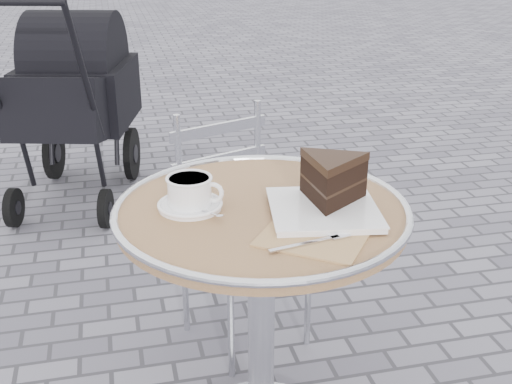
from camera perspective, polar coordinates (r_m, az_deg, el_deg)
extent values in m
cylinder|color=silver|center=(1.73, 0.47, -12.50)|extent=(0.07, 0.07, 0.67)
cylinder|color=tan|center=(1.55, 0.51, -1.92)|extent=(0.70, 0.70, 0.03)
torus|color=silver|center=(1.55, 0.51, -1.42)|extent=(0.72, 0.72, 0.02)
cylinder|color=white|center=(1.55, -5.87, -1.25)|extent=(0.15, 0.15, 0.01)
cylinder|color=white|center=(1.53, -5.93, 0.08)|extent=(0.14, 0.14, 0.07)
torus|color=white|center=(1.52, -3.85, -0.05)|extent=(0.05, 0.03, 0.05)
cylinder|color=beige|center=(1.52, -5.98, 1.14)|extent=(0.10, 0.10, 0.01)
cube|color=tan|center=(1.42, 5.35, -3.66)|extent=(0.31, 0.31, 0.00)
cube|color=white|center=(1.51, 6.01, -1.62)|extent=(0.28, 0.28, 0.01)
cylinder|color=silver|center=(2.05, -2.24, -11.55)|extent=(0.02, 0.02, 0.41)
cylinder|color=silver|center=(2.20, 4.66, -8.99)|extent=(0.02, 0.02, 0.41)
cylinder|color=silver|center=(2.28, -6.36, -7.84)|extent=(0.02, 0.02, 0.41)
cylinder|color=silver|center=(2.42, 0.13, -5.80)|extent=(0.02, 0.02, 0.41)
cube|color=silver|center=(2.13, -0.99, -3.55)|extent=(0.47, 0.47, 0.02)
cube|color=black|center=(3.37, -16.27, 7.29)|extent=(0.61, 0.79, 0.43)
cylinder|color=black|center=(2.73, -21.15, 15.50)|extent=(0.44, 0.14, 0.03)
cylinder|color=black|center=(3.29, -20.73, -1.31)|extent=(0.08, 0.19, 0.19)
cylinder|color=black|center=(3.15, -13.21, -1.45)|extent=(0.08, 0.19, 0.19)
cylinder|color=black|center=(3.83, -17.51, 3.33)|extent=(0.11, 0.30, 0.30)
cylinder|color=black|center=(3.71, -10.98, 3.37)|extent=(0.11, 0.30, 0.30)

